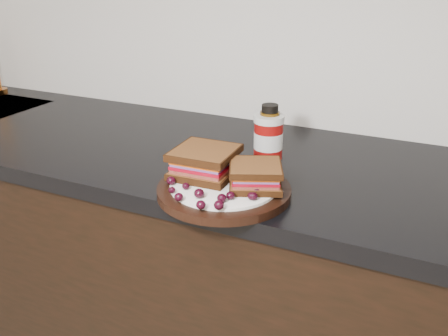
# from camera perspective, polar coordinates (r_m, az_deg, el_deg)

# --- Properties ---
(base_cabinets) EXTENTS (3.96, 0.58, 0.86)m
(base_cabinets) POSITION_cam_1_polar(r_m,az_deg,el_deg) (1.48, 1.69, -15.86)
(base_cabinets) COLOR black
(base_cabinets) RESTS_ON ground_plane
(countertop) EXTENTS (3.98, 0.60, 0.04)m
(countertop) POSITION_cam_1_polar(r_m,az_deg,el_deg) (1.25, 1.92, 0.44)
(countertop) COLOR black
(countertop) RESTS_ON base_cabinets
(plate) EXTENTS (0.28, 0.28, 0.02)m
(plate) POSITION_cam_1_polar(r_m,az_deg,el_deg) (1.04, 0.00, -2.58)
(plate) COLOR black
(plate) RESTS_ON countertop
(sandwich_left) EXTENTS (0.13, 0.13, 0.06)m
(sandwich_left) POSITION_cam_1_polar(r_m,az_deg,el_deg) (1.07, -2.20, 0.68)
(sandwich_left) COLOR brown
(sandwich_left) RESTS_ON plate
(sandwich_right) EXTENTS (0.14, 0.14, 0.05)m
(sandwich_right) POSITION_cam_1_polar(r_m,az_deg,el_deg) (1.02, 3.61, -0.86)
(sandwich_right) COLOR brown
(sandwich_right) RESTS_ON plate
(grape_0) EXTENTS (0.02, 0.02, 0.02)m
(grape_0) POSITION_cam_1_polar(r_m,az_deg,el_deg) (1.04, -6.07, -1.45)
(grape_0) COLOR black
(grape_0) RESTS_ON plate
(grape_1) EXTENTS (0.02, 0.02, 0.01)m
(grape_1) POSITION_cam_1_polar(r_m,az_deg,el_deg) (1.01, -4.39, -2.08)
(grape_1) COLOR black
(grape_1) RESTS_ON plate
(grape_2) EXTENTS (0.01, 0.01, 0.01)m
(grape_2) POSITION_cam_1_polar(r_m,az_deg,el_deg) (1.00, -5.97, -2.52)
(grape_2) COLOR black
(grape_2) RESTS_ON plate
(grape_3) EXTENTS (0.02, 0.02, 0.02)m
(grape_3) POSITION_cam_1_polar(r_m,az_deg,el_deg) (0.97, -5.19, -3.32)
(grape_3) COLOR black
(grape_3) RESTS_ON plate
(grape_4) EXTENTS (0.02, 0.02, 0.02)m
(grape_4) POSITION_cam_1_polar(r_m,az_deg,el_deg) (0.98, -2.87, -2.92)
(grape_4) COLOR black
(grape_4) RESTS_ON plate
(grape_5) EXTENTS (0.01, 0.01, 0.01)m
(grape_5) POSITION_cam_1_polar(r_m,az_deg,el_deg) (0.98, -2.63, -3.01)
(grape_5) COLOR black
(grape_5) RESTS_ON plate
(grape_6) EXTENTS (0.02, 0.02, 0.02)m
(grape_6) POSITION_cam_1_polar(r_m,az_deg,el_deg) (0.93, -2.66, -4.22)
(grape_6) COLOR black
(grape_6) RESTS_ON plate
(grape_7) EXTENTS (0.02, 0.02, 0.02)m
(grape_7) POSITION_cam_1_polar(r_m,az_deg,el_deg) (0.93, -0.59, -4.26)
(grape_7) COLOR black
(grape_7) RESTS_ON plate
(grape_8) EXTENTS (0.02, 0.02, 0.02)m
(grape_8) POSITION_cam_1_polar(r_m,az_deg,el_deg) (0.96, -0.26, -3.47)
(grape_8) COLOR black
(grape_8) RESTS_ON plate
(grape_9) EXTENTS (0.02, 0.02, 0.02)m
(grape_9) POSITION_cam_1_polar(r_m,az_deg,el_deg) (0.97, 0.74, -3.16)
(grape_9) COLOR black
(grape_9) RESTS_ON plate
(grape_10) EXTENTS (0.02, 0.02, 0.02)m
(grape_10) POSITION_cam_1_polar(r_m,az_deg,el_deg) (0.97, 3.38, -3.24)
(grape_10) COLOR black
(grape_10) RESTS_ON plate
(grape_11) EXTENTS (0.02, 0.02, 0.02)m
(grape_11) POSITION_cam_1_polar(r_m,az_deg,el_deg) (0.97, 3.17, -3.22)
(grape_11) COLOR black
(grape_11) RESTS_ON plate
(grape_12) EXTENTS (0.02, 0.02, 0.02)m
(grape_12) POSITION_cam_1_polar(r_m,az_deg,el_deg) (0.99, 3.74, -2.62)
(grape_12) COLOR black
(grape_12) RESTS_ON plate
(grape_13) EXTENTS (0.02, 0.02, 0.02)m
(grape_13) POSITION_cam_1_polar(r_m,az_deg,el_deg) (1.01, 4.72, -1.93)
(grape_13) COLOR black
(grape_13) RESTS_ON plate
(grape_14) EXTENTS (0.02, 0.02, 0.02)m
(grape_14) POSITION_cam_1_polar(r_m,az_deg,el_deg) (1.03, 4.66, -1.48)
(grape_14) COLOR black
(grape_14) RESTS_ON plate
(grape_15) EXTENTS (0.02, 0.02, 0.02)m
(grape_15) POSITION_cam_1_polar(r_m,az_deg,el_deg) (1.04, 3.49, -1.34)
(grape_15) COLOR black
(grape_15) RESTS_ON plate
(grape_16) EXTENTS (0.02, 0.02, 0.02)m
(grape_16) POSITION_cam_1_polar(r_m,az_deg,el_deg) (1.09, -0.49, -0.06)
(grape_16) COLOR black
(grape_16) RESTS_ON plate
(grape_17) EXTENTS (0.02, 0.02, 0.02)m
(grape_17) POSITION_cam_1_polar(r_m,az_deg,el_deg) (1.09, -1.47, -0.12)
(grape_17) COLOR black
(grape_17) RESTS_ON plate
(grape_18) EXTENTS (0.02, 0.02, 0.02)m
(grape_18) POSITION_cam_1_polar(r_m,az_deg,el_deg) (1.09, -3.22, -0.03)
(grape_18) COLOR black
(grape_18) RESTS_ON plate
(grape_19) EXTENTS (0.02, 0.02, 0.02)m
(grape_19) POSITION_cam_1_polar(r_m,az_deg,el_deg) (1.08, -3.45, -0.43)
(grape_19) COLOR black
(grape_19) RESTS_ON plate
(grape_20) EXTENTS (0.02, 0.02, 0.01)m
(grape_20) POSITION_cam_1_polar(r_m,az_deg,el_deg) (1.05, -3.27, -1.14)
(grape_20) COLOR black
(grape_20) RESTS_ON plate
(grape_21) EXTENTS (0.02, 0.02, 0.02)m
(grape_21) POSITION_cam_1_polar(r_m,az_deg,el_deg) (1.04, -3.76, -1.32)
(grape_21) COLOR black
(grape_21) RESTS_ON plate
(grape_22) EXTENTS (0.02, 0.02, 0.02)m
(grape_22) POSITION_cam_1_polar(r_m,az_deg,el_deg) (1.07, -2.15, -0.59)
(grape_22) COLOR black
(grape_22) RESTS_ON plate
(grape_23) EXTENTS (0.02, 0.02, 0.02)m
(grape_23) POSITION_cam_1_polar(r_m,az_deg,el_deg) (1.10, -3.10, 0.10)
(grape_23) COLOR black
(grape_23) RESTS_ON plate
(grape_24) EXTENTS (0.02, 0.02, 0.02)m
(grape_24) POSITION_cam_1_polar(r_m,az_deg,el_deg) (1.07, -2.84, -0.59)
(grape_24) COLOR black
(grape_24) RESTS_ON plate
(condiment_jar) EXTENTS (0.07, 0.07, 0.11)m
(condiment_jar) POSITION_cam_1_polar(r_m,az_deg,el_deg) (1.22, 5.10, 3.55)
(condiment_jar) COLOR maroon
(condiment_jar) RESTS_ON countertop
(oil_bottle) EXTENTS (0.06, 0.06, 0.13)m
(oil_bottle) POSITION_cam_1_polar(r_m,az_deg,el_deg) (1.23, 5.18, 4.21)
(oil_bottle) COLOR #4A2D07
(oil_bottle) RESTS_ON countertop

